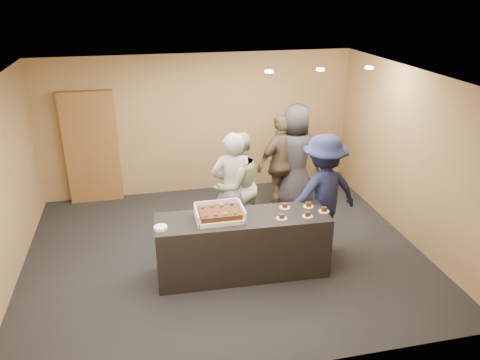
{
  "coord_description": "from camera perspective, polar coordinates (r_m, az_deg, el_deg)",
  "views": [
    {
      "loc": [
        -1.13,
        -6.19,
        3.87
      ],
      "look_at": [
        0.25,
        0.0,
        1.19
      ],
      "focal_mm": 35.0,
      "sensor_mm": 36.0,
      "label": 1
    }
  ],
  "objects": [
    {
      "name": "person_brown_extra",
      "position": [
        8.42,
        5.07,
        2.05
      ],
      "size": [
        1.13,
        0.78,
        1.78
      ],
      "primitive_type": "imported",
      "rotation": [
        0.0,
        0.0,
        3.51
      ],
      "color": "brown",
      "rests_on": "floor"
    },
    {
      "name": "slice_b",
      "position": [
        6.73,
        5.47,
        -3.2
      ],
      "size": [
        0.15,
        0.15,
        0.07
      ],
      "color": "white",
      "rests_on": "serving_counter"
    },
    {
      "name": "person_server_grey",
      "position": [
        7.31,
        -0.92,
        -1.0
      ],
      "size": [
        0.69,
        0.47,
        1.82
      ],
      "primitive_type": "imported",
      "rotation": [
        0.0,
        0.0,
        3.08
      ],
      "color": "#9E9DA2",
      "rests_on": "floor"
    },
    {
      "name": "person_navy_man",
      "position": [
        7.21,
        10.03,
        -1.6
      ],
      "size": [
        1.29,
        0.88,
        1.85
      ],
      "primitive_type": "imported",
      "rotation": [
        0.0,
        0.0,
        3.31
      ],
      "color": "#171C3E",
      "rests_on": "floor"
    },
    {
      "name": "slice_c",
      "position": [
        6.52,
        8.24,
        -4.23
      ],
      "size": [
        0.15,
        0.15,
        0.07
      ],
      "color": "white",
      "rests_on": "serving_counter"
    },
    {
      "name": "storage_cabinet",
      "position": [
        9.09,
        -17.65,
        3.76
      ],
      "size": [
        0.96,
        0.15,
        2.12
      ],
      "primitive_type": "cube",
      "color": "brown",
      "rests_on": "floor"
    },
    {
      "name": "plate_stack",
      "position": [
        6.22,
        -9.66,
        -5.78
      ],
      "size": [
        0.18,
        0.18,
        0.04
      ],
      "primitive_type": "cylinder",
      "color": "white",
      "rests_on": "serving_counter"
    },
    {
      "name": "slice_e",
      "position": [
        6.69,
        10.2,
        -3.62
      ],
      "size": [
        0.15,
        0.15,
        0.07
      ],
      "color": "white",
      "rests_on": "serving_counter"
    },
    {
      "name": "person_sage_man",
      "position": [
        7.47,
        -0.43,
        -0.7
      ],
      "size": [
        1.07,
        0.98,
        1.76
      ],
      "primitive_type": "imported",
      "rotation": [
        0.0,
        0.0,
        3.61
      ],
      "color": "#8FA77C",
      "rests_on": "floor"
    },
    {
      "name": "ceiling_spotlights",
      "position": [
        7.33,
        9.75,
        13.13
      ],
      "size": [
        1.72,
        0.12,
        0.03
      ],
      "color": "#FFEAC6",
      "rests_on": "ceiling"
    },
    {
      "name": "cake_box",
      "position": [
        6.39,
        -2.52,
        -4.37
      ],
      "size": [
        0.65,
        0.45,
        0.19
      ],
      "color": "white",
      "rests_on": "serving_counter"
    },
    {
      "name": "sheet_cake",
      "position": [
        6.35,
        -2.49,
        -4.04
      ],
      "size": [
        0.55,
        0.38,
        0.11
      ],
      "color": "#3C190D",
      "rests_on": "cake_box"
    },
    {
      "name": "serving_counter",
      "position": [
        6.67,
        0.31,
        -7.97
      ],
      "size": [
        2.43,
        0.79,
        0.9
      ],
      "primitive_type": "cube",
      "rotation": [
        0.0,
        0.0,
        -0.04
      ],
      "color": "black",
      "rests_on": "floor"
    },
    {
      "name": "slice_a",
      "position": [
        6.43,
        5.09,
        -4.51
      ],
      "size": [
        0.15,
        0.15,
        0.07
      ],
      "color": "white",
      "rests_on": "serving_counter"
    },
    {
      "name": "room",
      "position": [
        6.78,
        -2.06,
        1.04
      ],
      "size": [
        6.04,
        6.0,
        2.7
      ],
      "color": "black",
      "rests_on": "ground"
    },
    {
      "name": "slice_d",
      "position": [
        6.8,
        8.35,
        -3.05
      ],
      "size": [
        0.15,
        0.15,
        0.07
      ],
      "color": "white",
      "rests_on": "serving_counter"
    },
    {
      "name": "person_dark_suit",
      "position": [
        8.44,
        6.74,
        2.69
      ],
      "size": [
        1.07,
        0.82,
        1.96
      ],
      "primitive_type": "imported",
      "rotation": [
        0.0,
        0.0,
        2.92
      ],
      "color": "#27262A",
      "rests_on": "floor"
    }
  ]
}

